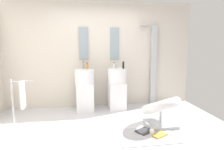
{
  "coord_description": "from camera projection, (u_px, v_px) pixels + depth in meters",
  "views": [
    {
      "loc": [
        -0.5,
        -3.41,
        1.59
      ],
      "look_at": [
        0.15,
        0.55,
        0.95
      ],
      "focal_mm": 32.03,
      "sensor_mm": 36.0,
      "label": 1
    }
  ],
  "objects": [
    {
      "name": "ground_plane",
      "position": [
        109.0,
        132.0,
        3.66
      ],
      "size": [
        4.8,
        3.6,
        0.04
      ],
      "primitive_type": "cube",
      "color": "silver"
    },
    {
      "name": "rear_partition",
      "position": [
        99.0,
        55.0,
        5.06
      ],
      "size": [
        4.8,
        0.1,
        2.6
      ],
      "primitive_type": "cube",
      "color": "beige",
      "rests_on": "ground_plane"
    },
    {
      "name": "pedestal_sink_left",
      "position": [
        85.0,
        89.0,
        4.72
      ],
      "size": [
        0.45,
        0.45,
        1.09
      ],
      "color": "white",
      "rests_on": "ground_plane"
    },
    {
      "name": "pedestal_sink_right",
      "position": [
        117.0,
        88.0,
        4.84
      ],
      "size": [
        0.45,
        0.45,
        1.09
      ],
      "color": "white",
      "rests_on": "ground_plane"
    },
    {
      "name": "vanity_mirror_left",
      "position": [
        84.0,
        44.0,
        4.88
      ],
      "size": [
        0.22,
        0.03,
        0.78
      ],
      "primitive_type": "cube",
      "color": "#8C9EA8"
    },
    {
      "name": "vanity_mirror_right",
      "position": [
        115.0,
        44.0,
        5.01
      ],
      "size": [
        0.22,
        0.03,
        0.78
      ],
      "primitive_type": "cube",
      "color": "#8C9EA8"
    },
    {
      "name": "shower_column",
      "position": [
        153.0,
        63.0,
        5.2
      ],
      "size": [
        0.49,
        0.24,
        2.05
      ],
      "color": "#B7BABF",
      "rests_on": "ground_plane"
    },
    {
      "name": "lounge_chair",
      "position": [
        161.0,
        108.0,
        3.85
      ],
      "size": [
        1.07,
        1.07,
        0.65
      ],
      "color": "#B7BABF",
      "rests_on": "ground_plane"
    },
    {
      "name": "towel_rack",
      "position": [
        21.0,
        96.0,
        3.68
      ],
      "size": [
        0.37,
        0.22,
        0.95
      ],
      "color": "#B7BABF",
      "rests_on": "ground_plane"
    },
    {
      "name": "area_rug",
      "position": [
        147.0,
        136.0,
        3.45
      ],
      "size": [
        1.01,
        0.68,
        0.01
      ],
      "primitive_type": "cube",
      "color": "#B2B2B7",
      "rests_on": "ground_plane"
    },
    {
      "name": "magazine_charcoal",
      "position": [
        144.0,
        131.0,
        3.6
      ],
      "size": [
        0.35,
        0.33,
        0.03
      ],
      "primitive_type": "cube",
      "rotation": [
        0.0,
        0.0,
        0.54
      ],
      "color": "#38383D",
      "rests_on": "area_rug"
    },
    {
      "name": "magazine_ochre",
      "position": [
        160.0,
        135.0,
        3.45
      ],
      "size": [
        0.3,
        0.26,
        0.03
      ],
      "primitive_type": "cube",
      "rotation": [
        0.0,
        0.0,
        0.48
      ],
      "color": "gold",
      "rests_on": "area_rug"
    },
    {
      "name": "coffee_mug",
      "position": [
        152.0,
        132.0,
        3.48
      ],
      "size": [
        0.08,
        0.08,
        0.09
      ],
      "primitive_type": "cylinder",
      "color": "white",
      "rests_on": "area_rug"
    },
    {
      "name": "soap_bottle_grey",
      "position": [
        83.0,
        65.0,
        4.75
      ],
      "size": [
        0.06,
        0.06,
        0.18
      ],
      "color": "#99999E",
      "rests_on": "pedestal_sink_left"
    },
    {
      "name": "soap_bottle_black",
      "position": [
        123.0,
        65.0,
        4.8
      ],
      "size": [
        0.05,
        0.05,
        0.18
      ],
      "color": "black",
      "rests_on": "pedestal_sink_right"
    },
    {
      "name": "soap_bottle_amber",
      "position": [
        87.0,
        66.0,
        4.74
      ],
      "size": [
        0.06,
        0.06,
        0.15
      ],
      "color": "#C68C38",
      "rests_on": "pedestal_sink_left"
    },
    {
      "name": "soap_bottle_clear",
      "position": [
        114.0,
        66.0,
        4.84
      ],
      "size": [
        0.06,
        0.06,
        0.15
      ],
      "color": "silver",
      "rests_on": "pedestal_sink_right"
    }
  ]
}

